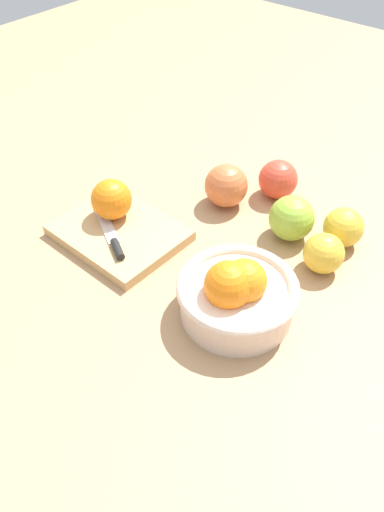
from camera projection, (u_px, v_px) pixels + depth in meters
ground_plane at (198, 240)px, 0.93m from camera, size 2.40×2.40×0.00m
bowl at (237, 294)px, 0.77m from camera, size 0.19×0.19×0.11m
cutting_board at (119, 233)px, 0.93m from camera, size 0.22×0.18×0.02m
orange_on_board at (112, 199)px, 0.92m from camera, size 0.07×0.07×0.07m
knife at (112, 238)px, 0.89m from camera, size 0.14×0.09×0.01m
apple_front_left at (344, 227)px, 0.90m from camera, size 0.07×0.07×0.07m
apple_front_left_2 at (278, 179)px, 1.00m from camera, size 0.08×0.08×0.08m
apple_front_left_3 at (292, 218)px, 0.91m from camera, size 0.08×0.08×0.08m
apple_front_left_4 at (324, 253)px, 0.85m from camera, size 0.07×0.07×0.07m
apple_front_center at (226, 186)px, 0.98m from camera, size 0.08×0.08×0.08m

